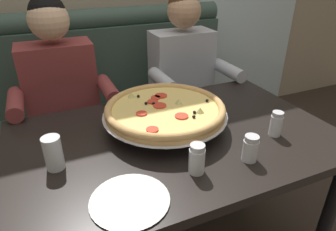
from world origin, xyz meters
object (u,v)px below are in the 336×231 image
at_px(booth_bench, 123,118).
at_px(shaker_parmesan, 250,150).
at_px(diner_left, 64,103).
at_px(shaker_oregano, 197,161).
at_px(drinking_glass, 54,155).
at_px(pizza, 165,110).
at_px(diner_right, 188,82).
at_px(shaker_pepper_flakes, 276,125).
at_px(dining_table, 175,152).
at_px(plate_near_left, 130,199).

height_order(booth_bench, shaker_parmesan, booth_bench).
bearing_deg(diner_left, shaker_oregano, -68.11).
relative_size(shaker_oregano, drinking_glass, 0.89).
bearing_deg(pizza, shaker_parmesan, -61.91).
xyz_separation_m(diner_right, shaker_pepper_flakes, (-0.00, -0.80, 0.09)).
bearing_deg(diner_right, shaker_parmesan, -103.16).
distance_m(pizza, shaker_parmesan, 0.40).
distance_m(dining_table, shaker_pepper_flakes, 0.44).
bearing_deg(diner_right, shaker_oregano, -115.64).
distance_m(booth_bench, shaker_parmesan, 1.25).
relative_size(shaker_pepper_flakes, plate_near_left, 0.43).
bearing_deg(drinking_glass, plate_near_left, -54.22).
relative_size(booth_bench, diner_right, 1.36).
distance_m(booth_bench, drinking_glass, 1.13).
relative_size(dining_table, shaker_parmesan, 13.29).
bearing_deg(diner_left, shaker_parmesan, -57.72).
distance_m(dining_table, diner_right, 0.75).
height_order(dining_table, shaker_oregano, shaker_oregano).
distance_m(booth_bench, pizza, 0.93).
distance_m(pizza, shaker_oregano, 0.34).
height_order(shaker_parmesan, drinking_glass, drinking_glass).
xyz_separation_m(shaker_oregano, shaker_parmesan, (0.21, -0.02, -0.00)).
distance_m(shaker_oregano, plate_near_left, 0.26).
relative_size(diner_right, shaker_parmesan, 12.32).
distance_m(booth_bench, shaker_oregano, 1.22).
height_order(dining_table, shaker_pepper_flakes, shaker_pepper_flakes).
bearing_deg(shaker_oregano, diner_right, 64.36).
bearing_deg(shaker_oregano, dining_table, 82.13).
xyz_separation_m(pizza, plate_near_left, (-0.28, -0.38, -0.08)).
xyz_separation_m(dining_table, pizza, (-0.01, 0.09, 0.17)).
height_order(shaker_oregano, shaker_parmesan, shaker_oregano).
height_order(pizza, shaker_oregano, pizza).
xyz_separation_m(booth_bench, shaker_parmesan, (0.18, -1.17, 0.40)).
height_order(shaker_parmesan, plate_near_left, shaker_parmesan).
xyz_separation_m(diner_right, shaker_parmesan, (-0.21, -0.90, 0.09)).
relative_size(booth_bench, pizza, 3.19).
xyz_separation_m(shaker_parmesan, drinking_glass, (-0.67, 0.24, 0.01)).
bearing_deg(drinking_glass, pizza, 13.53).
bearing_deg(shaker_pepper_flakes, plate_near_left, -169.18).
height_order(pizza, shaker_pepper_flakes, pizza).
xyz_separation_m(shaker_oregano, plate_near_left, (-0.26, -0.04, -0.04)).
relative_size(pizza, shaker_oregano, 4.84).
height_order(diner_right, pizza, diner_right).
distance_m(dining_table, plate_near_left, 0.43).
bearing_deg(drinking_glass, dining_table, 3.29).
xyz_separation_m(pizza, drinking_glass, (-0.48, -0.11, -0.03)).
distance_m(diner_left, drinking_glass, 0.68).
bearing_deg(plate_near_left, shaker_oregano, 9.82).
height_order(plate_near_left, drinking_glass, drinking_glass).
xyz_separation_m(diner_left, shaker_oregano, (0.36, -0.89, 0.09)).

